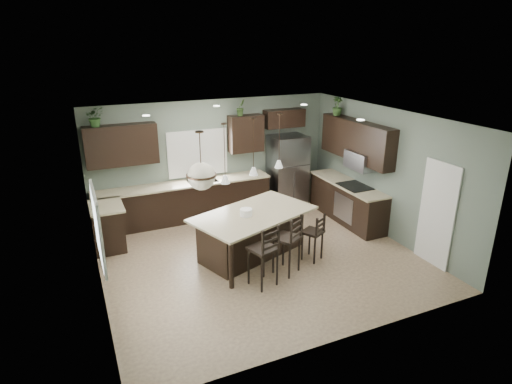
% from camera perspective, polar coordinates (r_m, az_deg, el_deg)
% --- Properties ---
extents(ground, '(6.00, 6.00, 0.00)m').
position_cam_1_polar(ground, '(8.71, 0.48, -8.68)').
color(ground, '#9E8466').
rests_on(ground, ground).
extents(pantry_door, '(0.04, 0.82, 2.04)m').
position_cam_1_polar(pantry_door, '(8.77, 22.97, -2.77)').
color(pantry_door, white).
rests_on(pantry_door, ground).
extents(window_back, '(1.35, 0.02, 1.00)m').
position_cam_1_polar(window_back, '(10.41, -7.80, 5.17)').
color(window_back, white).
rests_on(window_back, room_shell).
extents(window_left, '(0.02, 1.10, 1.00)m').
position_cam_1_polar(window_left, '(6.69, -20.44, -4.44)').
color(window_left, white).
rests_on(window_left, room_shell).
extents(left_return_cabs, '(0.60, 0.90, 0.90)m').
position_cam_1_polar(left_return_cabs, '(9.43, -19.17, -4.48)').
color(left_return_cabs, black).
rests_on(left_return_cabs, ground).
extents(left_return_countertop, '(0.66, 0.96, 0.04)m').
position_cam_1_polar(left_return_countertop, '(9.25, -19.37, -1.81)').
color(left_return_countertop, beige).
rests_on(left_return_countertop, left_return_cabs).
extents(back_lower_cabs, '(4.20, 0.60, 0.90)m').
position_cam_1_polar(back_lower_cabs, '(10.38, -9.45, -1.36)').
color(back_lower_cabs, black).
rests_on(back_lower_cabs, ground).
extents(back_countertop, '(4.20, 0.66, 0.04)m').
position_cam_1_polar(back_countertop, '(10.20, -9.57, 1.06)').
color(back_countertop, beige).
rests_on(back_countertop, back_lower_cabs).
extents(sink_inset, '(0.70, 0.45, 0.01)m').
position_cam_1_polar(sink_inset, '(10.31, -7.16, 1.47)').
color(sink_inset, gray).
rests_on(sink_inset, back_countertop).
extents(faucet, '(0.02, 0.02, 0.28)m').
position_cam_1_polar(faucet, '(10.23, -7.14, 2.20)').
color(faucet, silver).
rests_on(faucet, back_countertop).
extents(back_upper_left, '(1.55, 0.34, 0.90)m').
position_cam_1_polar(back_upper_left, '(9.84, -17.50, 5.97)').
color(back_upper_left, black).
rests_on(back_upper_left, room_shell).
extents(back_upper_right, '(0.85, 0.34, 0.90)m').
position_cam_1_polar(back_upper_right, '(10.57, -1.36, 7.79)').
color(back_upper_right, black).
rests_on(back_upper_right, room_shell).
extents(fridge_header, '(1.05, 0.34, 0.45)m').
position_cam_1_polar(fridge_header, '(10.95, 3.78, 9.78)').
color(fridge_header, black).
rests_on(fridge_header, room_shell).
extents(right_lower_cabs, '(0.60, 2.35, 0.90)m').
position_cam_1_polar(right_lower_cabs, '(10.47, 12.03, -1.34)').
color(right_lower_cabs, black).
rests_on(right_lower_cabs, ground).
extents(right_countertop, '(0.66, 2.35, 0.04)m').
position_cam_1_polar(right_countertop, '(10.30, 12.12, 1.08)').
color(right_countertop, beige).
rests_on(right_countertop, right_lower_cabs).
extents(cooktop, '(0.58, 0.75, 0.02)m').
position_cam_1_polar(cooktop, '(10.09, 13.03, 0.75)').
color(cooktop, black).
rests_on(cooktop, right_countertop).
extents(wall_oven_front, '(0.01, 0.72, 0.60)m').
position_cam_1_polar(wall_oven_front, '(10.10, 11.52, -2.11)').
color(wall_oven_front, gray).
rests_on(wall_oven_front, right_lower_cabs).
extents(right_upper_cabs, '(0.34, 2.35, 0.90)m').
position_cam_1_polar(right_upper_cabs, '(10.11, 13.24, 6.72)').
color(right_upper_cabs, black).
rests_on(right_upper_cabs, room_shell).
extents(microwave, '(0.40, 0.75, 0.40)m').
position_cam_1_polar(microwave, '(9.97, 13.76, 4.12)').
color(microwave, gray).
rests_on(microwave, right_upper_cabs).
extents(refrigerator, '(0.90, 0.74, 1.85)m').
position_cam_1_polar(refrigerator, '(11.05, 4.21, 2.79)').
color(refrigerator, gray).
rests_on(refrigerator, ground).
extents(kitchen_island, '(2.69, 2.08, 0.92)m').
position_cam_1_polar(kitchen_island, '(8.58, -0.31, -5.66)').
color(kitchen_island, black).
rests_on(kitchen_island, ground).
extents(serving_dish, '(0.24, 0.24, 0.14)m').
position_cam_1_polar(serving_dish, '(8.24, -1.32, -2.73)').
color(serving_dish, white).
rests_on(serving_dish, kitchen_island).
extents(bar_stool_left, '(0.54, 0.54, 1.18)m').
position_cam_1_polar(bar_stool_left, '(7.54, 0.92, -8.43)').
color(bar_stool_left, black).
rests_on(bar_stool_left, ground).
extents(bar_stool_center, '(0.59, 0.59, 1.16)m').
position_cam_1_polar(bar_stool_center, '(7.95, 4.09, -6.94)').
color(bar_stool_center, black).
rests_on(bar_stool_center, ground).
extents(bar_stool_right, '(0.49, 0.49, 0.98)m').
position_cam_1_polar(bar_stool_right, '(8.48, 7.54, -5.96)').
color(bar_stool_right, black).
rests_on(bar_stool_right, ground).
extents(pendant_left, '(0.17, 0.17, 1.10)m').
position_cam_1_polar(pendant_left, '(7.52, -4.21, 5.11)').
color(pendant_left, silver).
rests_on(pendant_left, room_shell).
extents(pendant_center, '(0.17, 0.17, 1.10)m').
position_cam_1_polar(pendant_center, '(7.97, -0.33, 6.01)').
color(pendant_center, white).
rests_on(pendant_center, room_shell).
extents(pendant_right, '(0.17, 0.17, 1.10)m').
position_cam_1_polar(pendant_right, '(8.46, 3.12, 6.79)').
color(pendant_right, white).
rests_on(pendant_right, room_shell).
extents(chandelier, '(0.49, 0.49, 0.98)m').
position_cam_1_polar(chandelier, '(6.90, -7.39, 4.15)').
color(chandelier, beige).
rests_on(chandelier, room_shell).
extents(plant_back_left, '(0.40, 0.36, 0.42)m').
position_cam_1_polar(plant_back_left, '(9.65, -20.67, 9.37)').
color(plant_back_left, '#2B5023').
rests_on(plant_back_left, back_upper_left).
extents(plant_back_right, '(0.26, 0.23, 0.40)m').
position_cam_1_polar(plant_back_right, '(10.37, -2.05, 11.20)').
color(plant_back_right, '#345223').
rests_on(plant_back_right, back_upper_right).
extents(plant_right_wall, '(0.26, 0.26, 0.44)m').
position_cam_1_polar(plant_right_wall, '(10.60, 10.80, 11.19)').
color(plant_right_wall, '#335425').
rests_on(plant_right_wall, right_upper_cabs).
extents(room_shell, '(6.00, 6.00, 6.00)m').
position_cam_1_polar(room_shell, '(8.03, 0.51, 2.03)').
color(room_shell, slate).
rests_on(room_shell, ground).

